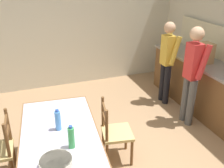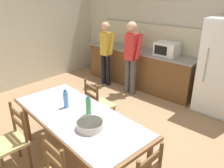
{
  "view_description": "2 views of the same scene",
  "coord_description": "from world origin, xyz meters",
  "views": [
    {
      "loc": [
        2.4,
        -0.9,
        2.53
      ],
      "look_at": [
        -0.47,
        0.14,
        1.14
      ],
      "focal_mm": 42.0,
      "sensor_mm": 36.0,
      "label": 1
    },
    {
      "loc": [
        2.04,
        -2.19,
        2.26
      ],
      "look_at": [
        0.0,
        0.07,
        0.98
      ],
      "focal_mm": 35.0,
      "sensor_mm": 36.0,
      "label": 2
    }
  ],
  "objects": [
    {
      "name": "serving_bowl",
      "position": [
        0.38,
        -0.73,
        0.82
      ],
      "size": [
        0.32,
        0.32,
        0.09
      ],
      "color": "beige",
      "rests_on": "dining_table"
    },
    {
      "name": "bottle_near_centre",
      "position": [
        -0.25,
        -0.61,
        0.89
      ],
      "size": [
        0.07,
        0.07,
        0.27
      ],
      "color": "#4C8ED6",
      "rests_on": "dining_table"
    },
    {
      "name": "bottle_off_centre",
      "position": [
        0.13,
        -0.53,
        0.89
      ],
      "size": [
        0.07,
        0.07,
        0.27
      ],
      "color": "green",
      "rests_on": "dining_table"
    },
    {
      "name": "kitchen_counter",
      "position": [
        -1.02,
        2.23,
        0.47
      ],
      "size": [
        2.99,
        0.66,
        0.94
      ],
      "color": "brown",
      "rests_on": "ground"
    },
    {
      "name": "person_at_counter",
      "position": [
        -0.87,
        1.69,
        0.95
      ],
      "size": [
        0.42,
        0.29,
        1.69
      ],
      "rotation": [
        0.0,
        0.0,
        1.57
      ],
      "color": "#4C4C4C",
      "rests_on": "ground"
    },
    {
      "name": "person_at_sink",
      "position": [
        -1.69,
        1.71,
        0.91
      ],
      "size": [
        0.4,
        0.28,
        1.61
      ],
      "rotation": [
        0.0,
        0.0,
        1.57
      ],
      "color": "black",
      "rests_on": "ground"
    },
    {
      "name": "counter_splashback",
      "position": [
        -1.02,
        2.54,
        1.24
      ],
      "size": [
        2.95,
        0.03,
        0.6
      ],
      "primitive_type": "cube",
      "color": "beige",
      "rests_on": "kitchen_counter"
    },
    {
      "name": "chair_side_far_left",
      "position": [
        -0.4,
        0.15,
        0.44
      ],
      "size": [
        0.48,
        0.47,
        0.91
      ],
      "rotation": [
        0.0,
        0.0,
        2.96
      ],
      "color": "brown",
      "rests_on": "ground"
    },
    {
      "name": "paper_bag",
      "position": [
        -1.2,
        2.2,
        1.12
      ],
      "size": [
        0.24,
        0.16,
        0.36
      ],
      "primitive_type": "cube",
      "color": "tan",
      "rests_on": "kitchen_counter"
    },
    {
      "name": "microwave",
      "position": [
        -0.27,
        2.21,
        1.09
      ],
      "size": [
        0.5,
        0.39,
        0.3
      ],
      "color": "white",
      "rests_on": "kitchen_counter"
    },
    {
      "name": "wall_back",
      "position": [
        0.0,
        2.66,
        1.45
      ],
      "size": [
        6.52,
        0.12,
        2.9
      ],
      "primitive_type": "cube",
      "color": "beige",
      "rests_on": "ground"
    },
    {
      "name": "wall_left",
      "position": [
        -3.26,
        0.0,
        1.45
      ],
      "size": [
        0.12,
        5.2,
        2.9
      ],
      "primitive_type": "cube",
      "color": "beige",
      "rests_on": "ground"
    },
    {
      "name": "dining_table",
      "position": [
        0.01,
        -0.63,
        0.69
      ],
      "size": [
        2.2,
        1.1,
        0.76
      ],
      "rotation": [
        0.0,
        0.0,
        -0.1
      ],
      "color": "brown",
      "rests_on": "ground"
    },
    {
      "name": "ground_plane",
      "position": [
        0.0,
        0.0,
        0.0
      ],
      "size": [
        8.32,
        8.32,
        0.0
      ],
      "primitive_type": "plane",
      "color": "#9E7A56"
    },
    {
      "name": "chair_side_near_left",
      "position": [
        -0.54,
        -1.32,
        0.44
      ],
      "size": [
        0.44,
        0.42,
        0.91
      ],
      "rotation": [
        0.0,
        0.0,
        -0.05
      ],
      "color": "brown",
      "rests_on": "ground"
    }
  ]
}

